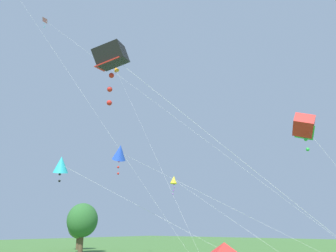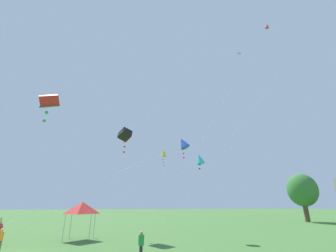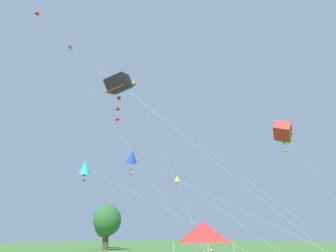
{
  "view_description": "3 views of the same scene",
  "coord_description": "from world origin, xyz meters",
  "views": [
    {
      "loc": [
        -18.96,
        -3.95,
        3.84
      ],
      "look_at": [
        -0.4,
        10.84,
        11.22
      ],
      "focal_mm": 35.0,
      "sensor_mm": 36.0,
      "label": 1
    },
    {
      "loc": [
        16.95,
        7.81,
        3.21
      ],
      "look_at": [
        -3.18,
        10.68,
        10.18
      ],
      "focal_mm": 24.0,
      "sensor_mm": 36.0,
      "label": 2
    },
    {
      "loc": [
        -21.25,
        -8.16,
        2.63
      ],
      "look_at": [
        -1.39,
        10.52,
        11.66
      ],
      "focal_mm": 35.0,
      "sensor_mm": 36.0,
      "label": 3
    }
  ],
  "objects": [
    {
      "name": "kite_red_diamond_5",
      "position": [
        -7.67,
        26.3,
        28.2
      ],
      "size": [
        8.92,
        18.75,
        28.75
      ],
      "color": "silver",
      "rests_on": "ground"
    },
    {
      "name": "person_green_shirt",
      "position": [
        1.34,
        8.35,
        0.82
      ],
      "size": [
        0.36,
        0.36,
        1.52
      ],
      "rotation": [
        0.0,
        0.0,
        2.44
      ],
      "color": "#282833",
      "rests_on": "ground"
    },
    {
      "name": "kite_blue_diamond_7",
      "position": [
        -3.89,
        12.27,
        8.74
      ],
      "size": [
        6.61,
        16.59,
        9.47
      ],
      "color": "silver",
      "rests_on": "ground"
    },
    {
      "name": "kite_black_box_4",
      "position": [
        -10.24,
        6.27,
        11.2
      ],
      "size": [
        6.99,
        11.73,
        12.04
      ],
      "color": "silver",
      "rests_on": "ground"
    },
    {
      "name": "kite_yellow_diamond_3",
      "position": [
        -0.83,
        9.95,
        6.99
      ],
      "size": [
        4.95,
        13.7,
        7.32
      ],
      "color": "silver",
      "rests_on": "ground"
    },
    {
      "name": "kite_red_box_2",
      "position": [
        1.67,
        1.59,
        9.92
      ],
      "size": [
        1.84,
        6.3,
        10.76
      ],
      "color": "silver",
      "rests_on": "ground"
    },
    {
      "name": "kite_cyan_diamond_6",
      "position": [
        -6.77,
        14.69,
        7.77
      ],
      "size": [
        5.01,
        16.32,
        8.45
      ],
      "color": "silver",
      "rests_on": "ground"
    },
    {
      "name": "tree_far_centre",
      "position": [
        -21.97,
        38.33,
        5.4
      ],
      "size": [
        5.54,
        4.98,
        8.35
      ],
      "color": "brown",
      "rests_on": "ground"
    },
    {
      "name": "kite_pink_delta_1",
      "position": [
        -5.57,
        19.01,
        20.31
      ],
      "size": [
        8.16,
        24.0,
        21.89
      ],
      "color": "silver",
      "rests_on": "ground"
    },
    {
      "name": "festival_tent",
      "position": [
        -6.76,
        2.91,
        2.75
      ],
      "size": [
        2.47,
        2.47,
        3.28
      ],
      "color": "#B7B7BC",
      "rests_on": "ground"
    },
    {
      "name": "person_orange_shirt",
      "position": [
        -1.86,
        -1.34,
        0.81
      ],
      "size": [
        0.35,
        0.35,
        1.49
      ],
      "rotation": [
        0.0,
        0.0,
        4.01
      ],
      "color": "brown",
      "rests_on": "ground"
    }
  ]
}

